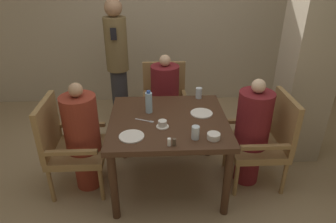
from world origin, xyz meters
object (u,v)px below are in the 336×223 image
diner_in_left_chair (83,137)px  glass_tall_near (199,93)px  standing_host (117,61)px  water_bottle (149,102)px  chair_far_side (165,100)px  chair_left_side (68,143)px  diner_in_right_chair (252,132)px  bowl_small (214,136)px  diner_in_far_chair (165,100)px  plate_main_left (201,113)px  teacup_with_saucer (162,124)px  glass_tall_mid (195,133)px  plate_main_right (132,136)px  chair_right_side (266,138)px

diner_in_left_chair → glass_tall_near: 1.24m
standing_host → water_bottle: (0.40, -1.12, -0.05)m
glass_tall_near → chair_far_side: bearing=126.1°
chair_left_side → chair_far_side: (0.94, 0.91, 0.00)m
diner_in_right_chair → water_bottle: size_ratio=4.98×
diner_in_right_chair → glass_tall_near: bearing=135.5°
standing_host → bowl_small: 1.87m
diner_in_far_chair → plate_main_left: bearing=-64.9°
teacup_with_saucer → glass_tall_mid: size_ratio=0.99×
diner_in_left_chair → bowl_small: 1.21m
chair_left_side → plate_main_right: size_ratio=4.43×
diner_in_left_chair → standing_host: size_ratio=0.67×
plate_main_right → bowl_small: 0.67m
chair_left_side → water_bottle: size_ratio=4.19×
water_bottle → glass_tall_near: 0.60m
chair_left_side → standing_host: size_ratio=0.57×
diner_in_left_chair → standing_host: bearing=80.4°
chair_left_side → plate_main_left: 1.28m
diner_in_far_chair → standing_host: size_ratio=0.68×
plate_main_left → chair_far_side: bearing=111.0°
chair_far_side → standing_host: bearing=148.4°
standing_host → glass_tall_near: standing_host is taller
diner_in_far_chair → chair_right_side: (0.94, -0.77, -0.08)m
chair_far_side → chair_right_side: 1.31m
teacup_with_saucer → glass_tall_mid: bearing=-37.8°
glass_tall_near → plate_main_right: bearing=-131.5°
glass_tall_near → standing_host: bearing=138.2°
plate_main_right → diner_in_far_chair: bearing=73.4°
water_bottle → chair_right_side: bearing=-7.4°
standing_host → glass_tall_mid: standing_host is taller
plate_main_left → bowl_small: bearing=-85.7°
diner_in_far_chair → water_bottle: bearing=-105.8°
chair_left_side → diner_in_far_chair: 1.21m
diner_in_far_chair → chair_right_side: size_ratio=1.19×
chair_right_side → plate_main_right: bearing=-166.8°
standing_host → plate_main_right: 1.59m
plate_main_right → diner_in_right_chair: bearing=14.9°
chair_left_side → teacup_with_saucer: (0.88, -0.14, 0.26)m
glass_tall_mid → chair_left_side: bearing=163.3°
standing_host → glass_tall_near: 1.24m
diner_in_left_chair → standing_host: standing_host is taller
diner_in_far_chair → glass_tall_mid: 1.15m
standing_host → plate_main_right: standing_host is taller
diner_in_far_chair → chair_right_side: diner_in_far_chair is taller
diner_in_far_chair → teacup_with_saucer: (-0.06, -0.91, 0.19)m
diner_in_right_chair → bowl_small: diner_in_right_chair is taller
diner_in_right_chair → plate_main_right: bearing=-165.1°
diner_in_far_chair → glass_tall_mid: (0.20, -1.11, 0.22)m
chair_right_side → plate_main_left: 0.67m
teacup_with_saucer → glass_tall_near: glass_tall_near is taller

